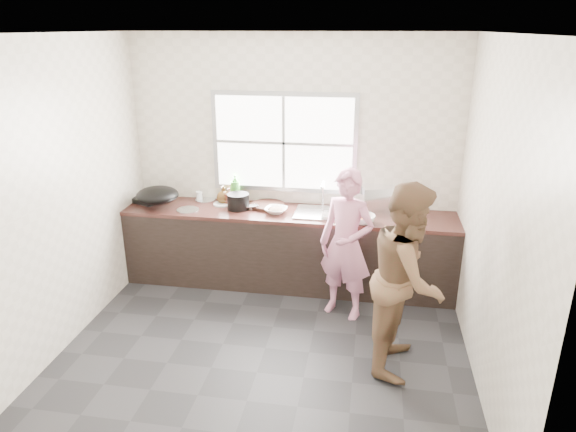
% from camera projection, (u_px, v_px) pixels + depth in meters
% --- Properties ---
extents(floor, '(3.60, 3.20, 0.01)m').
position_uv_depth(floor, '(265.00, 349.00, 4.66)').
color(floor, '#252528').
rests_on(floor, ground).
extents(ceiling, '(3.60, 3.20, 0.01)m').
position_uv_depth(ceiling, '(260.00, 32.00, 3.72)').
color(ceiling, silver).
rests_on(ceiling, wall_back).
extents(wall_back, '(3.60, 0.01, 2.70)m').
position_uv_depth(wall_back, '(293.00, 161.00, 5.67)').
color(wall_back, beige).
rests_on(wall_back, ground).
extents(wall_left, '(0.01, 3.20, 2.70)m').
position_uv_depth(wall_left, '(60.00, 197.00, 4.47)').
color(wall_left, beige).
rests_on(wall_left, ground).
extents(wall_right, '(0.01, 3.20, 2.70)m').
position_uv_depth(wall_right, '(494.00, 221.00, 3.91)').
color(wall_right, beige).
rests_on(wall_right, ground).
extents(wall_front, '(3.60, 0.01, 2.70)m').
position_uv_depth(wall_front, '(199.00, 308.00, 2.71)').
color(wall_front, silver).
rests_on(wall_front, ground).
extents(cabinet, '(3.60, 0.62, 0.82)m').
position_uv_depth(cabinet, '(289.00, 250.00, 5.71)').
color(cabinet, black).
rests_on(cabinet, floor).
extents(countertop, '(3.60, 0.64, 0.04)m').
position_uv_depth(countertop, '(289.00, 213.00, 5.56)').
color(countertop, '#361B16').
rests_on(countertop, cabinet).
extents(sink, '(0.55, 0.45, 0.02)m').
position_uv_depth(sink, '(321.00, 213.00, 5.50)').
color(sink, silver).
rests_on(sink, countertop).
extents(faucet, '(0.02, 0.02, 0.30)m').
position_uv_depth(faucet, '(323.00, 195.00, 5.63)').
color(faucet, silver).
rests_on(faucet, countertop).
extents(window_frame, '(1.60, 0.05, 1.10)m').
position_uv_depth(window_frame, '(284.00, 143.00, 5.61)').
color(window_frame, '#9EA0A5').
rests_on(window_frame, wall_back).
extents(window_glazing, '(1.50, 0.01, 1.00)m').
position_uv_depth(window_glazing, '(284.00, 143.00, 5.58)').
color(window_glazing, white).
rests_on(window_glazing, window_frame).
extents(woman, '(0.60, 0.50, 1.41)m').
position_uv_depth(woman, '(346.00, 249.00, 4.99)').
color(woman, pink).
rests_on(woman, floor).
extents(person_side, '(0.75, 0.89, 1.62)m').
position_uv_depth(person_side, '(408.00, 278.00, 4.20)').
color(person_side, brown).
rests_on(person_side, floor).
extents(cutting_board, '(0.41, 0.41, 0.04)m').
position_uv_depth(cutting_board, '(268.00, 205.00, 5.70)').
color(cutting_board, black).
rests_on(cutting_board, countertop).
extents(cleaver, '(0.20, 0.15, 0.01)m').
position_uv_depth(cleaver, '(250.00, 206.00, 5.61)').
color(cleaver, '#B3B7BA').
rests_on(cleaver, cutting_board).
extents(bowl_mince, '(0.27, 0.27, 0.06)m').
position_uv_depth(bowl_mince, '(276.00, 210.00, 5.51)').
color(bowl_mince, white).
rests_on(bowl_mince, countertop).
extents(bowl_crabs, '(0.22, 0.22, 0.07)m').
position_uv_depth(bowl_crabs, '(362.00, 220.00, 5.23)').
color(bowl_crabs, silver).
rests_on(bowl_crabs, countertop).
extents(bowl_held, '(0.25, 0.25, 0.06)m').
position_uv_depth(bowl_held, '(328.00, 216.00, 5.34)').
color(bowl_held, white).
rests_on(bowl_held, countertop).
extents(black_pot, '(0.32, 0.32, 0.17)m').
position_uv_depth(black_pot, '(238.00, 201.00, 5.61)').
color(black_pot, black).
rests_on(black_pot, countertop).
extents(plate_food, '(0.23, 0.23, 0.02)m').
position_uv_depth(plate_food, '(223.00, 204.00, 5.77)').
color(plate_food, silver).
rests_on(plate_food, countertop).
extents(bottle_green, '(0.14, 0.14, 0.33)m').
position_uv_depth(bottle_green, '(235.00, 188.00, 5.81)').
color(bottle_green, green).
rests_on(bottle_green, countertop).
extents(bottle_brown_tall, '(0.10, 0.10, 0.17)m').
position_uv_depth(bottle_brown_tall, '(229.00, 197.00, 5.76)').
color(bottle_brown_tall, '#512114').
rests_on(bottle_brown_tall, countertop).
extents(bottle_brown_short, '(0.18, 0.18, 0.18)m').
position_uv_depth(bottle_brown_short, '(224.00, 195.00, 5.79)').
color(bottle_brown_short, '#523414').
rests_on(bottle_brown_short, countertop).
extents(glass_jar, '(0.09, 0.09, 0.10)m').
position_uv_depth(glass_jar, '(199.00, 196.00, 5.92)').
color(glass_jar, white).
rests_on(glass_jar, countertop).
extents(burner, '(0.47, 0.47, 0.05)m').
position_uv_depth(burner, '(149.00, 198.00, 5.91)').
color(burner, black).
rests_on(burner, countertop).
extents(wok, '(0.46, 0.46, 0.17)m').
position_uv_depth(wok, '(157.00, 195.00, 5.62)').
color(wok, black).
rests_on(wok, burner).
extents(dish_rack, '(0.41, 0.34, 0.27)m').
position_uv_depth(dish_rack, '(377.00, 198.00, 5.57)').
color(dish_rack, white).
rests_on(dish_rack, countertop).
extents(pot_lid_left, '(0.32, 0.32, 0.01)m').
position_uv_depth(pot_lid_left, '(188.00, 210.00, 5.59)').
color(pot_lid_left, silver).
rests_on(pot_lid_left, countertop).
extents(pot_lid_right, '(0.28, 0.28, 0.01)m').
position_uv_depth(pot_lid_right, '(205.00, 200.00, 5.92)').
color(pot_lid_right, silver).
rests_on(pot_lid_right, countertop).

